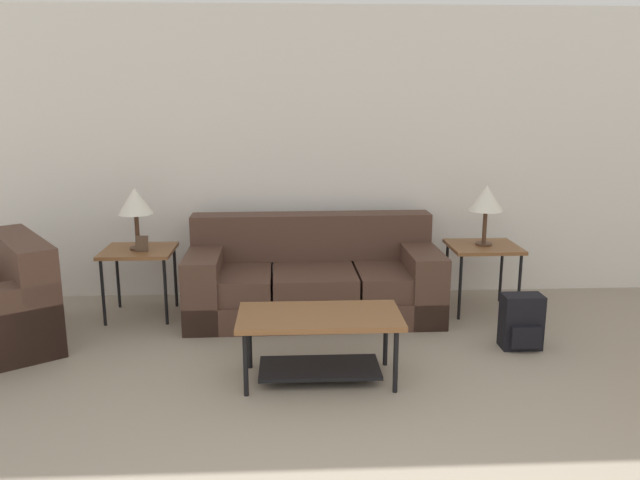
{
  "coord_description": "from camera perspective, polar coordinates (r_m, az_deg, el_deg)",
  "views": [
    {
      "loc": [
        -0.34,
        -1.41,
        1.81
      ],
      "look_at": [
        -0.11,
        3.01,
        0.8
      ],
      "focal_mm": 35.0,
      "sensor_mm": 36.0,
      "label": 1
    }
  ],
  "objects": [
    {
      "name": "picture_frame",
      "position": [
        5.3,
        -15.98,
        -0.32
      ],
      "size": [
        0.1,
        0.04,
        0.13
      ],
      "color": "#4C3828",
      "rests_on": "side_table_left"
    },
    {
      "name": "table_lamp_right",
      "position": [
        5.43,
        14.96,
        3.6
      ],
      "size": [
        0.28,
        0.28,
        0.51
      ],
      "color": "#472D1E",
      "rests_on": "side_table_right"
    },
    {
      "name": "table_lamp_left",
      "position": [
        5.32,
        -16.54,
        3.32
      ],
      "size": [
        0.28,
        0.28,
        0.51
      ],
      "color": "#472D1E",
      "rests_on": "side_table_left"
    },
    {
      "name": "coffee_table",
      "position": [
        4.08,
        -0.05,
        -8.37
      ],
      "size": [
        1.05,
        0.53,
        0.45
      ],
      "color": "brown",
      "rests_on": "ground_plane"
    },
    {
      "name": "side_table_right",
      "position": [
        5.52,
        14.69,
        -1.01
      ],
      "size": [
        0.58,
        0.53,
        0.58
      ],
      "color": "brown",
      "rests_on": "ground_plane"
    },
    {
      "name": "couch",
      "position": [
        5.31,
        -0.61,
        -3.7
      ],
      "size": [
        2.1,
        0.95,
        0.82
      ],
      "color": "#4C3328",
      "rests_on": "ground_plane"
    },
    {
      "name": "backpack",
      "position": [
        4.85,
        17.95,
        -7.18
      ],
      "size": [
        0.29,
        0.25,
        0.41
      ],
      "color": "black",
      "rests_on": "ground_plane"
    },
    {
      "name": "wall_back",
      "position": [
        5.73,
        0.49,
        7.78
      ],
      "size": [
        8.97,
        0.06,
        2.6
      ],
      "color": "white",
      "rests_on": "ground_plane"
    },
    {
      "name": "side_table_left",
      "position": [
        5.41,
        -16.23,
        -1.38
      ],
      "size": [
        0.58,
        0.53,
        0.58
      ],
      "color": "brown",
      "rests_on": "ground_plane"
    }
  ]
}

